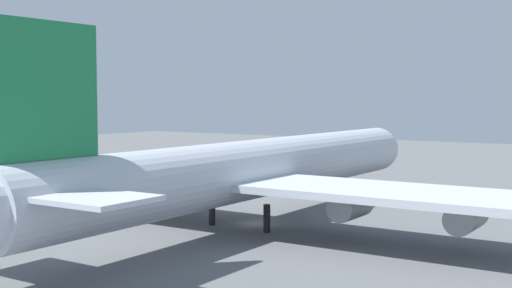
{
  "coord_description": "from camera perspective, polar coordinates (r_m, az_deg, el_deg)",
  "views": [
    {
      "loc": [
        -59.52,
        -38.91,
        13.52
      ],
      "look_at": [
        0.0,
        0.0,
        8.55
      ],
      "focal_mm": 47.15,
      "sensor_mm": 36.0,
      "label": 1
    }
  ],
  "objects": [
    {
      "name": "ground_plane",
      "position": [
        72.39,
        0.0,
        -6.76
      ],
      "size": [
        283.27,
        283.27,
        0.0
      ],
      "primitive_type": "plane",
      "color": "slate"
    },
    {
      "name": "cargo_airplane",
      "position": [
        71.17,
        -0.19,
        -2.22
      ],
      "size": [
        70.82,
        62.19,
        18.99
      ],
      "color": "silver",
      "rests_on": "ground_plane"
    },
    {
      "name": "safety_cone_nose",
      "position": [
        101.63,
        8.19,
        -3.45
      ],
      "size": [
        0.59,
        0.59,
        0.84
      ],
      "primitive_type": "cone",
      "color": "orange",
      "rests_on": "ground_plane"
    }
  ]
}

